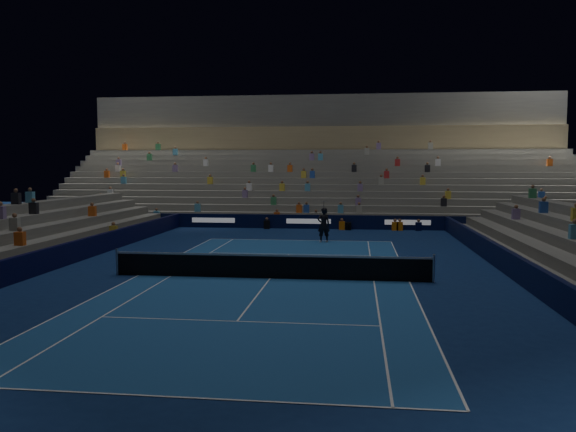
# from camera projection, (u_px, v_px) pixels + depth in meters

# --- Properties ---
(ground) EXTENTS (90.00, 90.00, 0.00)m
(ground) POSITION_uv_depth(u_px,v_px,m) (270.00, 279.00, 22.86)
(ground) COLOR #0D2150
(ground) RESTS_ON ground
(court_surface) EXTENTS (10.97, 23.77, 0.01)m
(court_surface) POSITION_uv_depth(u_px,v_px,m) (270.00, 278.00, 22.86)
(court_surface) COLOR #194B8D
(court_surface) RESTS_ON ground
(sponsor_barrier_far) EXTENTS (44.00, 0.25, 1.00)m
(sponsor_barrier_far) POSITION_uv_depth(u_px,v_px,m) (309.00, 222.00, 41.11)
(sponsor_barrier_far) COLOR black
(sponsor_barrier_far) RESTS_ON ground
(sponsor_barrier_east) EXTENTS (0.25, 37.00, 1.00)m
(sponsor_barrier_east) POSITION_uv_depth(u_px,v_px,m) (522.00, 272.00, 21.66)
(sponsor_barrier_east) COLOR black
(sponsor_barrier_east) RESTS_ON ground
(sponsor_barrier_west) EXTENTS (0.25, 37.00, 1.00)m
(sponsor_barrier_west) POSITION_uv_depth(u_px,v_px,m) (42.00, 261.00, 23.97)
(sponsor_barrier_west) COLOR black
(sponsor_barrier_west) RESTS_ON ground
(grandstand_main) EXTENTS (44.00, 15.20, 11.20)m
(grandstand_main) POSITION_uv_depth(u_px,v_px,m) (318.00, 179.00, 50.16)
(grandstand_main) COLOR slate
(grandstand_main) RESTS_ON ground
(tennis_net) EXTENTS (12.90, 0.10, 1.10)m
(tennis_net) POSITION_uv_depth(u_px,v_px,m) (270.00, 266.00, 22.81)
(tennis_net) COLOR #B2B2B7
(tennis_net) RESTS_ON ground
(tennis_player) EXTENTS (0.86, 0.69, 2.06)m
(tennis_player) POSITION_uv_depth(u_px,v_px,m) (324.00, 225.00, 33.74)
(tennis_player) COLOR black
(tennis_player) RESTS_ON ground
(broadcast_camera) EXTENTS (0.42, 0.85, 0.54)m
(broadcast_camera) POSITION_uv_depth(u_px,v_px,m) (348.00, 226.00, 40.30)
(broadcast_camera) COLOR black
(broadcast_camera) RESTS_ON ground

